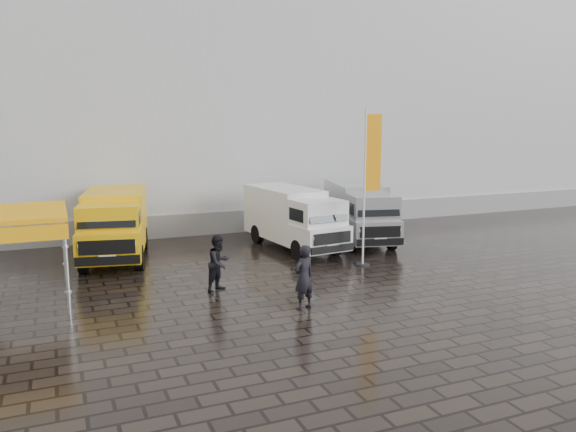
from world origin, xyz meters
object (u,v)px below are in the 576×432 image
at_px(van_white, 294,219).
at_px(van_yellow, 115,226).
at_px(van_silver, 360,213).
at_px(wheelie_bin, 373,212).
at_px(flagpole, 369,178).
at_px(person_tent, 219,263).
at_px(person_front, 304,277).

bearing_deg(van_white, van_yellow, 165.71).
bearing_deg(van_yellow, van_white, 3.24).
relative_size(van_silver, wheelie_bin, 4.88).
relative_size(flagpole, wheelie_bin, 4.83).
bearing_deg(wheelie_bin, person_tent, -127.63).
distance_m(van_yellow, person_tent, 5.74).
height_order(van_silver, person_tent, van_silver).
relative_size(van_yellow, person_tent, 3.16).
bearing_deg(person_front, van_white, -128.69).
height_order(van_white, person_tent, van_white).
bearing_deg(van_yellow, van_silver, 7.09).
bearing_deg(flagpole, person_front, -139.17).
relative_size(van_white, person_tent, 3.23).
bearing_deg(wheelie_bin, person_front, -114.69).
bearing_deg(wheelie_bin, flagpole, -108.04).
height_order(van_yellow, person_front, van_yellow).
xyz_separation_m(flagpole, wheelie_bin, (4.33, 6.81, -2.51)).
bearing_deg(wheelie_bin, van_white, -134.05).
relative_size(van_yellow, wheelie_bin, 4.72).
bearing_deg(person_front, flagpole, -156.77).
distance_m(van_silver, person_front, 9.04).
distance_m(van_yellow, flagpole, 9.31).
relative_size(van_silver, person_front, 3.13).
bearing_deg(van_yellow, flagpole, -16.36).
height_order(van_yellow, van_silver, van_yellow).
xyz_separation_m(flagpole, person_tent, (-5.67, -0.99, -2.23)).
bearing_deg(van_white, person_front, -117.68).
bearing_deg(flagpole, van_yellow, 152.70).
relative_size(van_white, person_front, 3.10).
height_order(van_yellow, wheelie_bin, van_yellow).
bearing_deg(van_white, van_silver, -2.08).
height_order(flagpole, person_front, flagpole).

